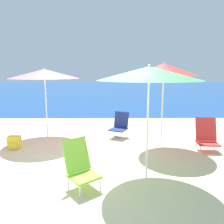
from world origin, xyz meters
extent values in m
plane|color=beige|center=(0.00, 0.00, 0.00)|extent=(60.00, 60.00, 0.00)
cube|color=#19478C|center=(0.00, 25.21, 0.00)|extent=(60.00, 40.00, 0.01)
cylinder|color=white|center=(1.91, 1.53, 0.95)|extent=(0.04, 0.04, 1.90)
cone|color=red|center=(1.91, 1.53, 2.06)|extent=(1.73, 1.73, 0.32)
sphere|color=white|center=(1.91, 1.53, 2.24)|extent=(0.04, 0.04, 0.04)
cylinder|color=white|center=(-1.45, 2.37, 0.91)|extent=(0.04, 0.04, 1.81)
cone|color=pink|center=(-1.45, 2.37, 1.95)|extent=(2.07, 2.07, 0.28)
sphere|color=white|center=(-1.45, 2.37, 2.11)|extent=(0.04, 0.04, 0.04)
cylinder|color=white|center=(1.20, -0.30, 0.92)|extent=(0.04, 0.04, 1.84)
cone|color=#47B756|center=(1.20, -0.30, 1.97)|extent=(1.89, 1.89, 0.25)
sphere|color=white|center=(1.20, -0.30, 2.11)|extent=(0.04, 0.04, 0.04)
cylinder|color=silver|center=(0.03, -1.05, 0.11)|extent=(0.02, 0.02, 0.22)
cylinder|color=silver|center=(0.34, -0.81, 0.11)|extent=(0.02, 0.02, 0.22)
cylinder|color=silver|center=(-0.22, -0.74, 0.11)|extent=(0.02, 0.02, 0.22)
cylinder|color=silver|center=(0.09, -0.50, 0.11)|extent=(0.02, 0.02, 0.22)
cube|color=#8ECC3D|center=(0.06, -0.77, 0.24)|extent=(0.65, 0.66, 0.04)
cube|color=#8ECC3D|center=(-0.09, -0.59, 0.55)|extent=(0.50, 0.46, 0.57)
cylinder|color=silver|center=(2.75, 0.91, 0.09)|extent=(0.02, 0.02, 0.19)
cylinder|color=silver|center=(3.19, 0.86, 0.09)|extent=(0.02, 0.02, 0.19)
cylinder|color=silver|center=(2.79, 1.26, 0.09)|extent=(0.02, 0.02, 0.19)
cylinder|color=silver|center=(3.23, 1.22, 0.09)|extent=(0.02, 0.02, 0.19)
cube|color=red|center=(2.99, 1.06, 0.21)|extent=(0.55, 0.47, 0.04)
cube|color=red|center=(3.01, 1.27, 0.53)|extent=(0.54, 0.27, 0.59)
cylinder|color=silver|center=(0.48, 2.18, 0.12)|extent=(0.02, 0.02, 0.24)
cylinder|color=silver|center=(0.84, 2.00, 0.12)|extent=(0.02, 0.02, 0.24)
cylinder|color=silver|center=(0.67, 2.55, 0.12)|extent=(0.02, 0.02, 0.24)
cylinder|color=silver|center=(1.02, 2.38, 0.12)|extent=(0.02, 0.02, 0.24)
cube|color=navy|center=(0.75, 2.28, 0.26)|extent=(0.63, 0.64, 0.04)
cube|color=navy|center=(0.86, 2.50, 0.53)|extent=(0.48, 0.34, 0.49)
cube|color=yellow|center=(-2.02, 1.28, 0.17)|extent=(0.31, 0.20, 0.35)
cube|color=yellow|center=(-2.02, 1.17, 0.10)|extent=(0.22, 0.03, 0.16)
camera|label=1|loc=(0.51, -4.24, 1.97)|focal=35.00mm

